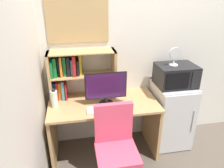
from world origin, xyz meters
TOP-DOWN VIEW (x-y plane):
  - wall_back at (0.40, 0.02)m, footprint 6.40×0.04m
  - desk at (-0.89, -0.33)m, footprint 1.32×0.67m
  - hutch_bookshelf at (-1.24, -0.11)m, footprint 0.81×0.25m
  - monitor at (-0.86, -0.38)m, footprint 0.49×0.17m
  - keyboard at (-0.89, -0.52)m, footprint 0.43×0.16m
  - computer_mouse at (-0.59, -0.51)m, footprint 0.06×0.11m
  - water_bottle at (-1.46, -0.35)m, footprint 0.08×0.08m
  - mini_fridge at (0.05, -0.28)m, footprint 0.49×0.54m
  - microwave at (0.05, -0.27)m, footprint 0.49×0.38m
  - desk_fan at (-0.00, -0.28)m, footprint 0.14×0.11m
  - desk_chair at (-0.85, -0.90)m, footprint 0.48×0.48m
  - wall_corkboard at (-1.13, -0.01)m, footprint 0.72×0.02m

SIDE VIEW (x-z plane):
  - desk_chair at x=-0.85m, z-range -0.05..0.93m
  - mini_fridge at x=0.05m, z-range 0.00..0.89m
  - desk at x=-0.89m, z-range 0.15..0.91m
  - keyboard at x=-0.89m, z-range 0.76..0.78m
  - computer_mouse at x=-0.59m, z-range 0.76..0.80m
  - water_bottle at x=-1.46m, z-range 0.75..0.98m
  - monitor at x=-0.86m, z-range 0.78..1.18m
  - microwave at x=0.05m, z-range 0.89..1.16m
  - hutch_bookshelf at x=-1.24m, z-range 0.80..1.39m
  - desk_fan at x=0.00m, z-range 1.17..1.40m
  - wall_back at x=0.40m, z-range 0.00..2.60m
  - wall_corkboard at x=-1.13m, z-range 1.44..1.95m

